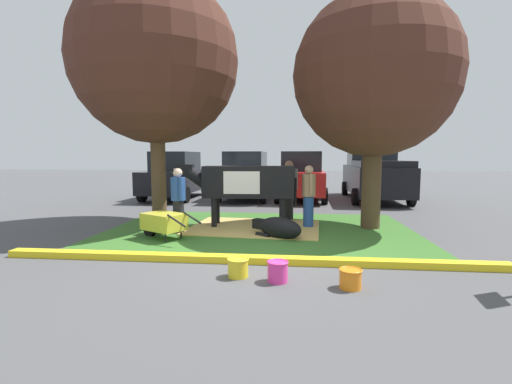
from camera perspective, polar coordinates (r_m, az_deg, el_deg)
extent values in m
plane|color=#4C4C4F|center=(6.65, -0.68, -10.17)|extent=(80.00, 80.00, 0.00)
cube|color=#386B28|center=(8.86, 0.64, -6.07)|extent=(7.43, 5.14, 0.02)
cube|color=yellow|center=(6.22, -1.63, -10.71)|extent=(8.63, 0.24, 0.12)
cube|color=tan|center=(9.07, -0.19, -5.69)|extent=(3.38, 2.65, 0.04)
cylinder|color=brown|center=(9.83, -15.33, 3.05)|extent=(0.38, 0.38, 2.79)
sphere|color=#4C281E|center=(10.13, -15.78, 19.65)|extent=(4.29, 4.29, 4.29)
cylinder|color=#4C3823|center=(9.40, 17.98, 1.68)|extent=(0.47, 0.47, 2.41)
sphere|color=#4C281E|center=(9.58, 18.48, 17.36)|extent=(3.98, 3.98, 3.98)
cube|color=black|center=(9.14, -1.19, 1.66)|extent=(2.33, 0.81, 0.80)
cube|color=white|center=(9.15, -2.13, 1.66)|extent=(0.94, 0.76, 0.56)
cylinder|color=black|center=(9.32, -9.38, 2.28)|extent=(0.65, 0.35, 0.58)
cube|color=black|center=(9.38, -11.31, 3.37)|extent=(0.45, 0.28, 0.32)
cube|color=white|center=(9.44, -12.49, 3.12)|extent=(0.13, 0.21, 0.20)
cylinder|color=black|center=(9.09, -6.73, -3.40)|extent=(0.14, 0.14, 0.77)
cylinder|color=black|center=(9.57, -6.24, -2.93)|extent=(0.14, 0.14, 0.77)
cylinder|color=black|center=(8.96, 4.23, -3.50)|extent=(0.14, 0.14, 0.77)
cylinder|color=black|center=(9.45, 4.16, -3.02)|extent=(0.14, 0.14, 0.77)
cylinder|color=black|center=(9.15, 6.33, 0.06)|extent=(0.06, 0.06, 0.70)
ellipsoid|color=black|center=(7.95, 3.84, -5.77)|extent=(1.17, 1.03, 0.48)
cube|color=black|center=(8.31, 0.54, -5.10)|extent=(0.34, 0.33, 0.22)
cube|color=silver|center=(8.39, -0.08, -5.00)|extent=(0.11, 0.12, 0.16)
cylinder|color=black|center=(8.06, 1.06, -6.90)|extent=(0.34, 0.28, 0.10)
cylinder|color=black|center=(10.22, 5.25, -2.10)|extent=(0.26, 0.26, 0.87)
cylinder|color=slate|center=(10.15, 5.29, 1.99)|extent=(0.34, 0.34, 0.60)
sphere|color=#8C664C|center=(10.13, 5.31, 4.34)|extent=(0.23, 0.23, 0.23)
cylinder|color=slate|center=(10.06, 6.43, 2.12)|extent=(0.09, 0.09, 0.57)
cylinder|color=slate|center=(10.25, 4.18, 2.21)|extent=(0.09, 0.09, 0.57)
cylinder|color=#23478C|center=(9.17, 8.37, -3.20)|extent=(0.26, 0.26, 0.82)
cylinder|color=#9E7F5B|center=(9.09, 8.43, 1.08)|extent=(0.34, 0.34, 0.56)
sphere|color=tan|center=(9.07, 8.47, 3.54)|extent=(0.22, 0.22, 0.22)
cylinder|color=#9E7F5B|center=(8.88, 8.84, 1.15)|extent=(0.09, 0.09, 0.53)
cylinder|color=#9E7F5B|center=(9.30, 8.05, 1.36)|extent=(0.09, 0.09, 0.53)
cylinder|color=black|center=(8.65, -12.26, -3.91)|extent=(0.26, 0.26, 0.79)
cylinder|color=#23478C|center=(8.56, -12.36, 0.49)|extent=(0.34, 0.34, 0.54)
sphere|color=beige|center=(8.54, -12.41, 3.02)|extent=(0.21, 0.21, 0.21)
cylinder|color=#23478C|center=(8.77, -12.78, 0.78)|extent=(0.09, 0.09, 0.52)
cylinder|color=#23478C|center=(8.35, -11.92, 0.56)|extent=(0.09, 0.09, 0.52)
cube|color=gold|center=(8.08, -14.52, -4.59)|extent=(1.08, 0.97, 0.36)
cylinder|color=black|center=(8.50, -16.64, -5.65)|extent=(0.36, 0.27, 0.36)
cylinder|color=black|center=(7.77, -14.30, -7.10)|extent=(0.04, 0.04, 0.24)
cylinder|color=black|center=(8.05, -11.88, -6.60)|extent=(0.04, 0.04, 0.24)
cylinder|color=black|center=(7.43, -12.65, -4.50)|extent=(0.48, 0.30, 0.23)
cylinder|color=black|center=(7.72, -10.19, -4.07)|extent=(0.48, 0.30, 0.23)
cylinder|color=yellow|center=(5.52, -2.90, -12.05)|extent=(0.31, 0.31, 0.27)
torus|color=yellow|center=(5.48, -2.91, -10.70)|extent=(0.33, 0.33, 0.02)
cylinder|color=#EA3893|center=(5.32, 3.48, -12.63)|extent=(0.29, 0.29, 0.29)
torus|color=#EA3893|center=(5.27, 3.49, -11.11)|extent=(0.32, 0.32, 0.02)
cylinder|color=orange|center=(5.23, 14.86, -13.32)|extent=(0.30, 0.30, 0.26)
torus|color=orange|center=(5.19, 14.90, -11.96)|extent=(0.32, 0.32, 0.02)
cube|color=black|center=(15.87, -12.67, 1.78)|extent=(1.94, 4.46, 0.90)
cube|color=black|center=(15.83, -12.73, 4.85)|extent=(1.65, 2.25, 0.80)
cylinder|color=black|center=(17.55, -13.78, 0.64)|extent=(0.24, 0.65, 0.64)
cylinder|color=black|center=(16.98, -8.11, 0.59)|extent=(0.24, 0.65, 0.64)
cylinder|color=black|center=(14.94, -17.77, -0.32)|extent=(0.24, 0.65, 0.64)
cylinder|color=black|center=(14.26, -11.22, -0.43)|extent=(0.24, 0.65, 0.64)
cube|color=silver|center=(15.28, -1.63, 1.77)|extent=(1.94, 4.46, 0.90)
cube|color=black|center=(15.25, -1.64, 4.96)|extent=(1.65, 2.25, 0.80)
cylinder|color=black|center=(16.88, -3.86, 0.60)|extent=(0.24, 0.65, 0.64)
cylinder|color=black|center=(16.62, 2.23, 0.53)|extent=(0.24, 0.65, 0.64)
cylinder|color=black|center=(14.11, -6.17, -0.43)|extent=(0.24, 0.65, 0.64)
cylinder|color=black|center=(13.79, 1.11, -0.53)|extent=(0.24, 0.65, 0.64)
cube|color=red|center=(15.16, 7.24, 1.69)|extent=(1.94, 4.46, 0.90)
cube|color=black|center=(15.12, 7.28, 4.91)|extent=(1.65, 2.25, 0.80)
cylinder|color=black|center=(16.65, 4.16, 0.53)|extent=(0.24, 0.65, 0.64)
cylinder|color=black|center=(16.64, 10.35, 0.45)|extent=(0.24, 0.65, 0.64)
cylinder|color=black|center=(13.81, 3.43, -0.53)|extent=(0.24, 0.65, 0.64)
cylinder|color=black|center=(13.80, 10.91, -0.63)|extent=(0.24, 0.65, 0.64)
cube|color=black|center=(15.68, 18.40, 1.95)|extent=(2.17, 5.46, 1.10)
cube|color=black|center=(16.58, 17.90, 5.78)|extent=(1.90, 1.86, 1.00)
cube|color=black|center=(14.46, 19.37, 4.28)|extent=(1.99, 2.76, 0.24)
cylinder|color=black|center=(17.30, 14.00, 0.57)|extent=(0.24, 0.65, 0.64)
cylinder|color=black|center=(17.64, 20.47, 0.47)|extent=(0.24, 0.65, 0.64)
cylinder|color=black|center=(13.84, 15.60, -0.72)|extent=(0.24, 0.65, 0.64)
cylinder|color=black|center=(14.26, 23.59, -0.81)|extent=(0.24, 0.65, 0.64)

